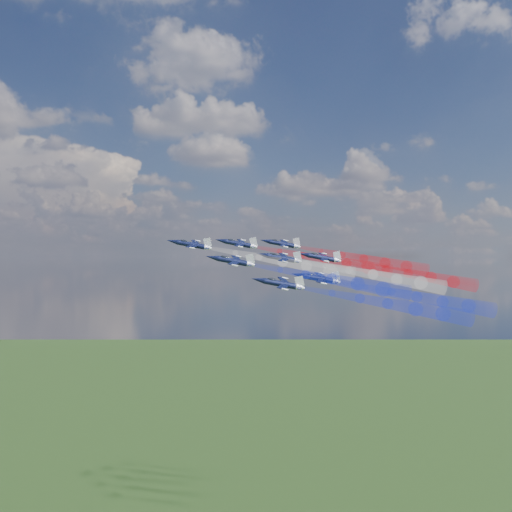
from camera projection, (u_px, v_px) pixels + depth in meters
name	position (u px, v px, depth m)	size (l,w,h in m)	color
jet_lead	(191.00, 245.00, 145.04)	(9.73, 12.17, 3.24)	black
trail_lead	(283.00, 261.00, 144.72)	(4.06, 37.57, 4.06)	white
jet_inner_left	(233.00, 261.00, 133.73)	(9.73, 12.17, 3.24)	black
trail_inner_left	(332.00, 279.00, 133.41)	(4.06, 37.57, 4.06)	#1A2DE3
jet_inner_right	(238.00, 244.00, 154.54)	(9.73, 12.17, 3.24)	black
trail_inner_right	(324.00, 259.00, 154.22)	(4.06, 37.57, 4.06)	red
jet_outer_left	(280.00, 284.00, 123.90)	(9.73, 12.17, 3.24)	black
trail_outer_left	(388.00, 303.00, 123.58)	(4.06, 37.57, 4.06)	#1A2DE3
jet_center_third	(281.00, 258.00, 144.55)	(9.73, 12.17, 3.24)	black
trail_center_third	(373.00, 275.00, 144.23)	(4.06, 37.57, 4.06)	white
jet_outer_right	(282.00, 244.00, 162.54)	(9.73, 12.17, 3.24)	black
trail_outer_right	(364.00, 259.00, 162.22)	(4.06, 37.57, 4.06)	red
jet_rear_left	(318.00, 278.00, 134.77)	(9.73, 12.17, 3.24)	black
trail_rear_left	(417.00, 296.00, 134.45)	(4.06, 37.57, 4.06)	#1A2DE3
jet_rear_right	(321.00, 258.00, 153.10)	(9.73, 12.17, 3.24)	black
trail_rear_right	(408.00, 273.00, 152.77)	(4.06, 37.57, 4.06)	red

